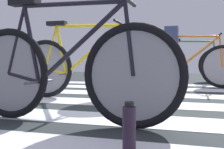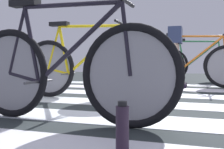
{
  "view_description": "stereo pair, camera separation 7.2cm",
  "coord_description": "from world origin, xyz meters",
  "px_view_note": "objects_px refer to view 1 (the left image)",
  "views": [
    {
      "loc": [
        0.5,
        -2.66,
        0.48
      ],
      "look_at": [
        -0.14,
        -0.35,
        0.35
      ],
      "focal_mm": 42.16,
      "sensor_mm": 36.0,
      "label": 1
    },
    {
      "loc": [
        0.57,
        -2.66,
        0.48
      ],
      "look_at": [
        -0.14,
        -0.35,
        0.35
      ],
      "focal_mm": 42.16,
      "sensor_mm": 36.0,
      "label": 2
    }
  ],
  "objects_px": {
    "bicycle_2_of_4": "(83,67)",
    "water_bottle": "(129,130)",
    "bicycle_4_of_4": "(191,64)",
    "traffic_cone": "(35,76)",
    "cyclist_3_of_4": "(172,48)",
    "bicycle_3_of_4": "(190,65)",
    "bicycle_1_of_4": "(65,71)"
  },
  "relations": [
    {
      "from": "bicycle_1_of_4",
      "to": "bicycle_2_of_4",
      "type": "relative_size",
      "value": 1.0
    },
    {
      "from": "bicycle_2_of_4",
      "to": "cyclist_3_of_4",
      "type": "bearing_deg",
      "value": 62.77
    },
    {
      "from": "bicycle_2_of_4",
      "to": "water_bottle",
      "type": "height_order",
      "value": "bicycle_2_of_4"
    },
    {
      "from": "bicycle_3_of_4",
      "to": "cyclist_3_of_4",
      "type": "height_order",
      "value": "cyclist_3_of_4"
    },
    {
      "from": "cyclist_3_of_4",
      "to": "water_bottle",
      "type": "bearing_deg",
      "value": -89.74
    },
    {
      "from": "bicycle_2_of_4",
      "to": "cyclist_3_of_4",
      "type": "distance_m",
      "value": 2.03
    },
    {
      "from": "bicycle_3_of_4",
      "to": "cyclist_3_of_4",
      "type": "distance_m",
      "value": 0.42
    },
    {
      "from": "water_bottle",
      "to": "traffic_cone",
      "type": "bearing_deg",
      "value": 129.13
    },
    {
      "from": "bicycle_1_of_4",
      "to": "cyclist_3_of_4",
      "type": "xyz_separation_m",
      "value": [
        0.63,
        2.93,
        0.28
      ]
    },
    {
      "from": "cyclist_3_of_4",
      "to": "traffic_cone",
      "type": "xyz_separation_m",
      "value": [
        -2.21,
        -0.78,
        -0.46
      ]
    },
    {
      "from": "cyclist_3_of_4",
      "to": "water_bottle",
      "type": "xyz_separation_m",
      "value": [
        -0.04,
        -3.45,
        -0.54
      ]
    },
    {
      "from": "cyclist_3_of_4",
      "to": "bicycle_4_of_4",
      "type": "distance_m",
      "value": 1.35
    },
    {
      "from": "bicycle_2_of_4",
      "to": "bicycle_3_of_4",
      "type": "relative_size",
      "value": 1.0
    },
    {
      "from": "bicycle_3_of_4",
      "to": "traffic_cone",
      "type": "relative_size",
      "value": 4.02
    },
    {
      "from": "bicycle_1_of_4",
      "to": "bicycle_2_of_4",
      "type": "bearing_deg",
      "value": 108.89
    },
    {
      "from": "bicycle_2_of_4",
      "to": "bicycle_4_of_4",
      "type": "bearing_deg",
      "value": 67.81
    },
    {
      "from": "traffic_cone",
      "to": "bicycle_2_of_4",
      "type": "bearing_deg",
      "value": -37.99
    },
    {
      "from": "cyclist_3_of_4",
      "to": "water_bottle",
      "type": "relative_size",
      "value": 3.91
    },
    {
      "from": "bicycle_3_of_4",
      "to": "water_bottle",
      "type": "relative_size",
      "value": 6.6
    },
    {
      "from": "bicycle_1_of_4",
      "to": "bicycle_4_of_4",
      "type": "distance_m",
      "value": 4.31
    },
    {
      "from": "bicycle_4_of_4",
      "to": "traffic_cone",
      "type": "bearing_deg",
      "value": -138.98
    },
    {
      "from": "bicycle_1_of_4",
      "to": "bicycle_3_of_4",
      "type": "relative_size",
      "value": 1.0
    },
    {
      "from": "bicycle_4_of_4",
      "to": "bicycle_3_of_4",
      "type": "bearing_deg",
      "value": -89.46
    },
    {
      "from": "water_bottle",
      "to": "bicycle_2_of_4",
      "type": "bearing_deg",
      "value": 118.3
    },
    {
      "from": "traffic_cone",
      "to": "cyclist_3_of_4",
      "type": "bearing_deg",
      "value": 19.56
    },
    {
      "from": "bicycle_3_of_4",
      "to": "cyclist_3_of_4",
      "type": "bearing_deg",
      "value": -180.0
    },
    {
      "from": "bicycle_3_of_4",
      "to": "traffic_cone",
      "type": "xyz_separation_m",
      "value": [
        -2.52,
        -0.78,
        -0.18
      ]
    },
    {
      "from": "water_bottle",
      "to": "cyclist_3_of_4",
      "type": "bearing_deg",
      "value": 89.36
    },
    {
      "from": "water_bottle",
      "to": "bicycle_1_of_4",
      "type": "bearing_deg",
      "value": 138.29
    },
    {
      "from": "traffic_cone",
      "to": "bicycle_1_of_4",
      "type": "bearing_deg",
      "value": -53.57
    },
    {
      "from": "traffic_cone",
      "to": "bicycle_4_of_4",
      "type": "bearing_deg",
      "value": 38.85
    },
    {
      "from": "bicycle_2_of_4",
      "to": "traffic_cone",
      "type": "relative_size",
      "value": 4.02
    }
  ]
}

